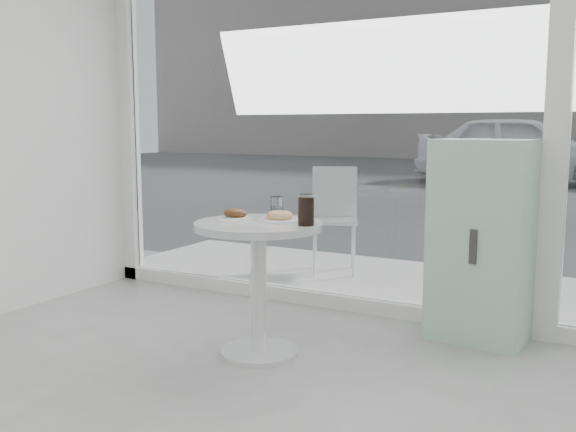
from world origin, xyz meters
The scene contains 11 objects.
storefront centered at (0.07, 3.00, 1.71)m, with size 5.00×0.14×3.00m.
main_table centered at (-0.50, 1.90, 0.55)m, with size 0.72×0.72×0.77m.
patio_deck centered at (0.00, 3.80, 0.03)m, with size 5.60×1.60×0.05m, color silver.
mint_cabinet centered at (0.53, 2.78, 0.61)m, with size 0.60×0.43×1.22m.
patio_chair centered at (-0.96, 3.91, 0.56)m, with size 0.52×0.52×0.90m.
car_white centered at (-1.08, 14.25, 0.79)m, with size 1.86×4.64×1.58m, color white.
plate_fritter centered at (-0.66, 1.91, 0.80)m, with size 0.21×0.21×0.07m.
plate_donut centered at (-0.41, 1.98, 0.79)m, with size 0.25×0.25×0.06m.
water_tumbler_a centered at (-0.50, 2.11, 0.83)m, with size 0.08×0.08×0.12m.
water_tumbler_b centered at (-0.50, 2.10, 0.82)m, with size 0.08×0.08×0.12m.
cola_glass centered at (-0.21, 1.93, 0.85)m, with size 0.09×0.09×0.17m.
Camera 1 is at (1.36, -1.11, 1.30)m, focal length 40.00 mm.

